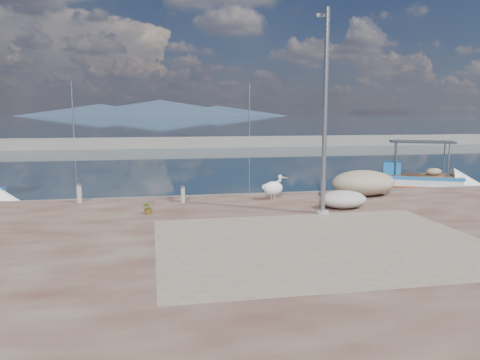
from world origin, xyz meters
name	(u,v)px	position (x,y,z in m)	size (l,w,h in m)	color
ground	(261,234)	(0.00, 0.00, 0.00)	(1400.00, 1400.00, 0.00)	#162635
quay	(328,296)	(0.00, -6.00, 0.25)	(44.00, 22.00, 0.50)	#431F1D
quay_patch	(322,242)	(1.00, -3.00, 0.50)	(9.00, 7.00, 0.01)	gray
breakwater	(182,142)	(0.00, 40.00, 0.60)	(120.00, 2.20, 7.50)	gray
mountains	(156,109)	(4.39, 650.00, 9.51)	(370.00, 280.00, 22.00)	#28384C
boat_right	(418,181)	(11.07, 8.73, 0.23)	(6.29, 4.40, 2.90)	white
pelican	(274,188)	(1.34, 3.50, 0.99)	(1.08, 0.74, 1.03)	tan
lamp_post	(325,119)	(2.35, 0.57, 3.80)	(0.44, 0.96, 7.00)	gray
bollard_near	(183,193)	(-2.35, 3.57, 0.86)	(0.22, 0.22, 0.66)	gray
bollard_far	(79,192)	(-6.38, 4.26, 0.93)	(0.26, 0.26, 0.79)	gray
potted_plant	(148,207)	(-3.69, 1.62, 0.74)	(0.44, 0.38, 0.48)	#33722D
net_pile_c	(363,183)	(5.36, 3.70, 1.04)	(2.76, 1.97, 1.09)	#C3B391
net_pile_d	(343,199)	(3.44, 1.33, 0.83)	(1.76, 1.32, 0.66)	#B9B4AB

